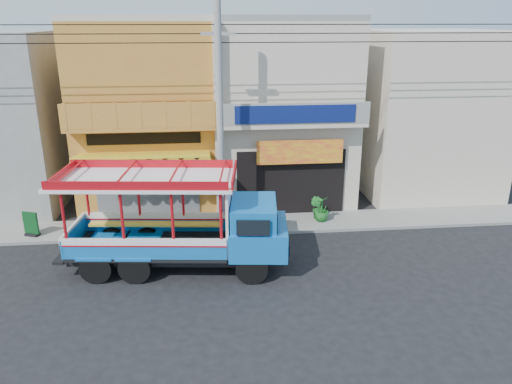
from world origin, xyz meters
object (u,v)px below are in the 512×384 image
(utility_pole, at_px, (224,107))
(potted_plant_c, at_px, (322,209))
(potted_plant_b, at_px, (316,208))
(songthaew_truck, at_px, (192,222))
(green_sign, at_px, (31,226))

(utility_pole, bearing_deg, potted_plant_c, 9.26)
(potted_plant_b, bearing_deg, potted_plant_c, 167.02)
(utility_pole, distance_m, songthaew_truck, 4.52)
(songthaew_truck, xyz_separation_m, potted_plant_b, (5.07, 3.72, -1.11))
(songthaew_truck, xyz_separation_m, potted_plant_c, (5.23, 3.44, -1.05))
(potted_plant_c, bearing_deg, songthaew_truck, -18.46)
(green_sign, relative_size, potted_plant_b, 1.05)
(utility_pole, distance_m, potted_plant_b, 5.95)
(potted_plant_c, bearing_deg, potted_plant_b, -111.83)
(green_sign, bearing_deg, songthaew_truck, -26.22)
(green_sign, height_order, potted_plant_c, potted_plant_c)
(green_sign, bearing_deg, potted_plant_c, 1.67)
(utility_pole, height_order, songthaew_truck, utility_pole)
(songthaew_truck, bearing_deg, potted_plant_b, 36.32)
(utility_pole, bearing_deg, green_sign, 177.60)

